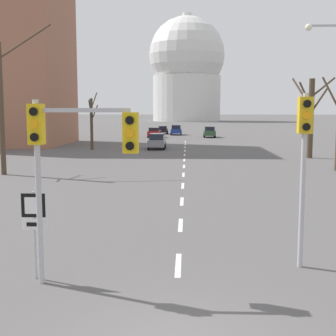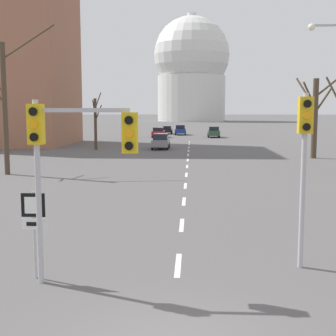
# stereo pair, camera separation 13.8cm
# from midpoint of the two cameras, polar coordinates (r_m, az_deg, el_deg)

# --- Properties ---
(lane_stripe_0) EXTENTS (0.16, 2.00, 0.01)m
(lane_stripe_0) POSITION_cam_midpoint_polar(r_m,az_deg,el_deg) (13.17, 0.95, -11.71)
(lane_stripe_0) COLOR silver
(lane_stripe_0) RESTS_ON ground_plane
(lane_stripe_1) EXTENTS (0.16, 2.00, 0.01)m
(lane_stripe_1) POSITION_cam_midpoint_polar(r_m,az_deg,el_deg) (17.49, 1.31, -6.95)
(lane_stripe_1) COLOR silver
(lane_stripe_1) RESTS_ON ground_plane
(lane_stripe_2) EXTENTS (0.16, 2.00, 0.01)m
(lane_stripe_2) POSITION_cam_midpoint_polar(r_m,az_deg,el_deg) (21.88, 1.53, -4.08)
(lane_stripe_2) COLOR silver
(lane_stripe_2) RESTS_ON ground_plane
(lane_stripe_3) EXTENTS (0.16, 2.00, 0.01)m
(lane_stripe_3) POSITION_cam_midpoint_polar(r_m,az_deg,el_deg) (26.31, 1.67, -2.17)
(lane_stripe_3) COLOR silver
(lane_stripe_3) RESTS_ON ground_plane
(lane_stripe_4) EXTENTS (0.16, 2.00, 0.01)m
(lane_stripe_4) POSITION_cam_midpoint_polar(r_m,az_deg,el_deg) (30.76, 1.77, -0.82)
(lane_stripe_4) COLOR silver
(lane_stripe_4) RESTS_ON ground_plane
(lane_stripe_5) EXTENTS (0.16, 2.00, 0.01)m
(lane_stripe_5) POSITION_cam_midpoint_polar(r_m,az_deg,el_deg) (35.22, 1.84, 0.20)
(lane_stripe_5) COLOR silver
(lane_stripe_5) RESTS_ON ground_plane
(lane_stripe_6) EXTENTS (0.16, 2.00, 0.01)m
(lane_stripe_6) POSITION_cam_midpoint_polar(r_m,az_deg,el_deg) (39.69, 1.90, 0.98)
(lane_stripe_6) COLOR silver
(lane_stripe_6) RESTS_ON ground_plane
(lane_stripe_7) EXTENTS (0.16, 2.00, 0.01)m
(lane_stripe_7) POSITION_cam_midpoint_polar(r_m,az_deg,el_deg) (44.17, 1.94, 1.61)
(lane_stripe_7) COLOR silver
(lane_stripe_7) RESTS_ON ground_plane
(lane_stripe_8) EXTENTS (0.16, 2.00, 0.01)m
(lane_stripe_8) POSITION_cam_midpoint_polar(r_m,az_deg,el_deg) (48.65, 1.98, 2.12)
(lane_stripe_8) COLOR silver
(lane_stripe_8) RESTS_ON ground_plane
(lane_stripe_9) EXTENTS (0.16, 2.00, 0.01)m
(lane_stripe_9) POSITION_cam_midpoint_polar(r_m,az_deg,el_deg) (53.13, 2.01, 2.54)
(lane_stripe_9) COLOR silver
(lane_stripe_9) RESTS_ON ground_plane
(lane_stripe_10) EXTENTS (0.16, 2.00, 0.01)m
(lane_stripe_10) POSITION_cam_midpoint_polar(r_m,az_deg,el_deg) (57.62, 2.04, 2.90)
(lane_stripe_10) COLOR silver
(lane_stripe_10) RESTS_ON ground_plane
(lane_stripe_11) EXTENTS (0.16, 2.00, 0.01)m
(lane_stripe_11) POSITION_cam_midpoint_polar(r_m,az_deg,el_deg) (62.11, 2.06, 3.21)
(lane_stripe_11) COLOR silver
(lane_stripe_11) RESTS_ON ground_plane
(traffic_signal_near_left) EXTENTS (2.61, 0.34, 4.49)m
(traffic_signal_near_left) POSITION_cam_midpoint_polar(r_m,az_deg,el_deg) (11.37, -12.12, 2.70)
(traffic_signal_near_left) COLOR #B2B2B7
(traffic_signal_near_left) RESTS_ON ground_plane
(traffic_signal_near_right) EXTENTS (0.36, 0.34, 4.69)m
(traffic_signal_near_right) POSITION_cam_midpoint_polar(r_m,az_deg,el_deg) (12.85, 15.96, 2.50)
(traffic_signal_near_right) COLOR #B2B2B7
(traffic_signal_near_right) RESTS_ON ground_plane
(route_sign_post) EXTENTS (0.60, 0.08, 2.24)m
(route_sign_post) POSITION_cam_midpoint_polar(r_m,az_deg,el_deg) (12.22, -16.35, -6.13)
(route_sign_post) COLOR #B2B2B7
(route_sign_post) RESTS_ON ground_plane
(street_lamp_right) EXTENTS (2.12, 0.36, 8.59)m
(street_lamp_right) POSITION_cam_midpoint_polar(r_m,az_deg,el_deg) (25.88, 19.62, 8.91)
(street_lamp_right) COLOR #B2B2B7
(street_lamp_right) RESTS_ON ground_plane
(sedan_near_left) EXTENTS (1.77, 3.84, 1.41)m
(sedan_near_left) POSITION_cam_midpoint_polar(r_m,az_deg,el_deg) (82.52, -0.68, 4.69)
(sedan_near_left) COLOR black
(sedan_near_left) RESTS_ON ground_plane
(sedan_near_right) EXTENTS (1.81, 4.24, 1.67)m
(sedan_near_right) POSITION_cam_midpoint_polar(r_m,az_deg,el_deg) (72.42, 5.02, 4.40)
(sedan_near_right) COLOR #2D4C33
(sedan_near_right) RESTS_ON ground_plane
(sedan_mid_centre) EXTENTS (1.88, 4.58, 1.57)m
(sedan_mid_centre) POSITION_cam_midpoint_polar(r_m,az_deg,el_deg) (71.96, -1.74, 4.39)
(sedan_mid_centre) COLOR maroon
(sedan_mid_centre) RESTS_ON ground_plane
(sedan_far_left) EXTENTS (1.84, 4.44, 1.69)m
(sedan_far_left) POSITION_cam_midpoint_polar(r_m,az_deg,el_deg) (50.80, -1.43, 3.29)
(sedan_far_left) COLOR slate
(sedan_far_left) RESTS_ON ground_plane
(sedan_far_right) EXTENTS (1.83, 4.30, 1.67)m
(sedan_far_right) POSITION_cam_midpoint_polar(r_m,az_deg,el_deg) (79.28, 0.96, 4.67)
(sedan_far_right) COLOR navy
(sedan_far_right) RESTS_ON ground_plane
(bare_tree_left_near) EXTENTS (5.78, 3.02, 9.91)m
(bare_tree_left_near) POSITION_cam_midpoint_polar(r_m,az_deg,el_deg) (32.57, -19.86, 7.75)
(bare_tree_left_near) COLOR #473828
(bare_tree_left_near) RESTS_ON ground_plane
(bare_tree_left_far) EXTENTS (1.03, 3.30, 6.11)m
(bare_tree_left_far) POSITION_cam_midpoint_polar(r_m,az_deg,el_deg) (50.54, -9.36, 5.56)
(bare_tree_left_far) COLOR #473828
(bare_tree_left_far) RESTS_ON ground_plane
(bare_tree_right_far) EXTENTS (3.30, 2.87, 7.18)m
(bare_tree_right_far) POSITION_cam_midpoint_polar(r_m,az_deg,el_deg) (43.17, 16.94, 6.35)
(bare_tree_right_far) COLOR #473828
(bare_tree_right_far) RESTS_ON ground_plane
(capitol_dome) EXTENTS (27.64, 27.64, 39.04)m
(capitol_dome) POSITION_cam_midpoint_polar(r_m,az_deg,el_deg) (175.59, 2.28, 11.95)
(capitol_dome) COLOR silver
(capitol_dome) RESTS_ON ground_plane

